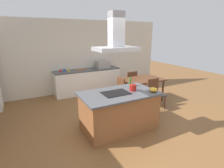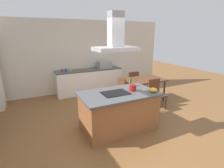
{
  "view_description": "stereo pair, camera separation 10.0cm",
  "coord_description": "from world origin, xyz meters",
  "views": [
    {
      "loc": [
        -1.89,
        -3.23,
        2.19
      ],
      "look_at": [
        0.03,
        0.4,
        1.0
      ],
      "focal_mm": 27.78,
      "sensor_mm": 36.0,
      "label": 1
    },
    {
      "loc": [
        -1.8,
        -3.28,
        2.19
      ],
      "look_at": [
        0.03,
        0.4,
        1.0
      ],
      "focal_mm": 27.78,
      "sensor_mm": 36.0,
      "label": 2
    }
  ],
  "objects": [
    {
      "name": "chair_facing_back_wall",
      "position": [
        1.59,
        1.89,
        0.51
      ],
      "size": [
        0.42,
        0.42,
        0.89
      ],
      "color": "#333338",
      "rests_on": "ground"
    },
    {
      "name": "coffee_mug_red",
      "position": [
        -0.7,
        2.9,
        0.95
      ],
      "size": [
        0.08,
        0.08,
        0.09
      ],
      "primitive_type": "cylinder",
      "color": "red",
      "rests_on": "back_counter"
    },
    {
      "name": "kitchen_island",
      "position": [
        0.0,
        0.0,
        0.45
      ],
      "size": [
        1.77,
        1.05,
        0.9
      ],
      "color": "#995B33",
      "rests_on": "ground"
    },
    {
      "name": "olive_oil_bottle",
      "position": [
        0.52,
        0.33,
        1.01
      ],
      "size": [
        0.06,
        0.06,
        0.25
      ],
      "color": "#47722D",
      "rests_on": "kitchen_island"
    },
    {
      "name": "chair_facing_island",
      "position": [
        1.59,
        0.56,
        0.51
      ],
      "size": [
        0.42,
        0.42,
        0.89
      ],
      "color": "#333338",
      "rests_on": "ground"
    },
    {
      "name": "chair_at_left_end",
      "position": [
        0.67,
        1.23,
        0.51
      ],
      "size": [
        0.42,
        0.42,
        0.89
      ],
      "color": "#333338",
      "rests_on": "ground"
    },
    {
      "name": "range_hood",
      "position": [
        -0.08,
        0.0,
        2.1
      ],
      "size": [
        0.9,
        0.55,
        0.78
      ],
      "color": "#ADADB2"
    },
    {
      "name": "tea_kettle",
      "position": [
        0.37,
        -0.02,
        0.97
      ],
      "size": [
        0.21,
        0.16,
        0.17
      ],
      "color": "#B21E19",
      "rests_on": "kitchen_island"
    },
    {
      "name": "back_counter",
      "position": [
        0.3,
        2.88,
        0.45
      ],
      "size": [
        2.5,
        0.62,
        0.9
      ],
      "color": "white",
      "rests_on": "ground"
    },
    {
      "name": "ground",
      "position": [
        0.0,
        1.5,
        0.0
      ],
      "size": [
        16.0,
        16.0,
        0.0
      ],
      "primitive_type": "plane",
      "color": "brown"
    },
    {
      "name": "coffee_mug_yellow",
      "position": [
        -0.43,
        2.84,
        0.95
      ],
      "size": [
        0.08,
        0.08,
        0.09
      ],
      "primitive_type": "cylinder",
      "color": "gold",
      "rests_on": "back_counter"
    },
    {
      "name": "cutting_board",
      "position": [
        0.05,
        2.93,
        0.91
      ],
      "size": [
        0.34,
        0.24,
        0.02
      ],
      "primitive_type": "cube",
      "color": "#995B33",
      "rests_on": "back_counter"
    },
    {
      "name": "mixing_bowl",
      "position": [
        0.73,
        -0.32,
        0.95
      ],
      "size": [
        0.19,
        0.19,
        0.1
      ],
      "primitive_type": "ellipsoid",
      "color": "gold",
      "rests_on": "kitchen_island"
    },
    {
      "name": "wall_back",
      "position": [
        0.0,
        3.25,
        1.35
      ],
      "size": [
        7.2,
        0.1,
        2.7
      ],
      "primitive_type": "cube",
      "color": "beige",
      "rests_on": "ground"
    },
    {
      "name": "coffee_mug_blue",
      "position": [
        -0.56,
        2.94,
        0.95
      ],
      "size": [
        0.08,
        0.08,
        0.09
      ],
      "primitive_type": "cylinder",
      "color": "#2D56B2",
      "rests_on": "back_counter"
    },
    {
      "name": "dining_table",
      "position": [
        1.59,
        1.23,
        0.67
      ],
      "size": [
        1.4,
        0.9,
        0.75
      ],
      "color": "#59331E",
      "rests_on": "ground"
    },
    {
      "name": "cooktop",
      "position": [
        -0.08,
        0.0,
        0.91
      ],
      "size": [
        0.6,
        0.44,
        0.01
      ],
      "primitive_type": "cube",
      "color": "black",
      "rests_on": "kitchen_island"
    },
    {
      "name": "countertop_microwave",
      "position": [
        0.93,
        2.88,
        1.04
      ],
      "size": [
        0.5,
        0.38,
        0.28
      ],
      "primitive_type": "cube",
      "color": "#9E9993",
      "rests_on": "back_counter"
    }
  ]
}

